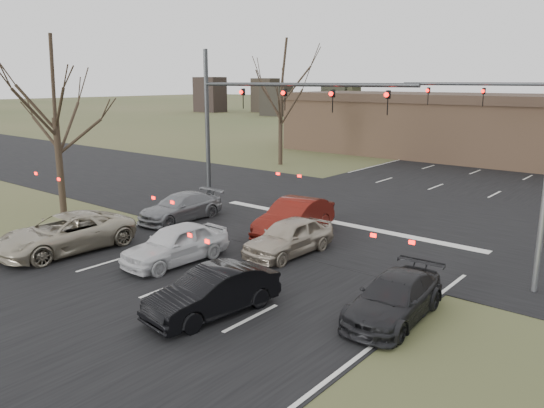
{
  "coord_description": "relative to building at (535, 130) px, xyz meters",
  "views": [
    {
      "loc": [
        12.49,
        -7.02,
        6.39
      ],
      "look_at": [
        0.56,
        7.48,
        2.0
      ],
      "focal_mm": 35.0,
      "sensor_mm": 36.0,
      "label": 1
    }
  ],
  "objects": [
    {
      "name": "ground",
      "position": [
        -2.0,
        -38.0,
        -2.67
      ],
      "size": [
        360.0,
        360.0,
        0.0
      ],
      "primitive_type": "plane",
      "color": "#424D29",
      "rests_on": "ground"
    },
    {
      "name": "road_cross",
      "position": [
        -2.0,
        -23.0,
        -2.65
      ],
      "size": [
        200.0,
        14.0,
        0.02
      ],
      "primitive_type": "cube",
      "color": "black",
      "rests_on": "ground"
    },
    {
      "name": "building",
      "position": [
        0.0,
        0.0,
        0.0
      ],
      "size": [
        42.4,
        10.4,
        5.3
      ],
      "color": "#8A654A",
      "rests_on": "ground"
    },
    {
      "name": "mast_arm_near",
      "position": [
        -7.23,
        -25.0,
        2.41
      ],
      "size": [
        12.12,
        0.24,
        8.0
      ],
      "color": "#383A3D",
      "rests_on": "ground"
    },
    {
      "name": "tree_left_near",
      "position": [
        -13.5,
        -32.0,
        3.9
      ],
      "size": [
        5.1,
        5.1,
        8.5
      ],
      "color": "black",
      "rests_on": "ground"
    },
    {
      "name": "tree_left_far",
      "position": [
        -15.0,
        -13.0,
        4.68
      ],
      "size": [
        5.7,
        5.7,
        9.5
      ],
      "color": "black",
      "rests_on": "ground"
    },
    {
      "name": "car_silver_suv",
      "position": [
        -7.89,
        -35.06,
        -1.95
      ],
      "size": [
        2.58,
        5.24,
        1.43
      ],
      "primitive_type": "imported",
      "rotation": [
        0.0,
        0.0,
        -0.04
      ],
      "color": "#A89F88",
      "rests_on": "ground"
    },
    {
      "name": "car_white_sedan",
      "position": [
        -3.66,
        -33.23,
        -1.97
      ],
      "size": [
        1.8,
        4.16,
        1.4
      ],
      "primitive_type": "imported",
      "rotation": [
        0.0,
        0.0,
        -0.04
      ],
      "color": "silver",
      "rests_on": "ground"
    },
    {
      "name": "car_black_hatch",
      "position": [
        0.47,
        -35.42,
        -2.01
      ],
      "size": [
        1.87,
        4.11,
        1.31
      ],
      "primitive_type": "imported",
      "rotation": [
        0.0,
        0.0,
        -0.13
      ],
      "color": "black",
      "rests_on": "ground"
    },
    {
      "name": "car_charcoal_sedan",
      "position": [
        4.5,
        -32.48,
        -2.07
      ],
      "size": [
        1.91,
        4.19,
        1.19
      ],
      "primitive_type": "imported",
      "rotation": [
        0.0,
        0.0,
        0.06
      ],
      "color": "black",
      "rests_on": "ground"
    },
    {
      "name": "car_grey_ahead",
      "position": [
        -8.07,
        -29.19,
        -2.04
      ],
      "size": [
        1.83,
        4.33,
        1.25
      ],
      "primitive_type": "imported",
      "rotation": [
        0.0,
        0.0,
        -0.02
      ],
      "color": "gray",
      "rests_on": "ground"
    },
    {
      "name": "car_red_ahead",
      "position": [
        -2.5,
        -27.73,
        -1.91
      ],
      "size": [
        2.22,
        4.77,
        1.51
      ],
      "primitive_type": "imported",
      "rotation": [
        0.0,
        0.0,
        0.14
      ],
      "color": "#59120C",
      "rests_on": "ground"
    },
    {
      "name": "car_silver_ahead",
      "position": [
        -1.1,
        -29.92,
        -1.98
      ],
      "size": [
        1.75,
        4.08,
        1.37
      ],
      "primitive_type": "imported",
      "rotation": [
        0.0,
        0.0,
        -0.03
      ],
      "color": "#ADA08C",
      "rests_on": "ground"
    }
  ]
}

